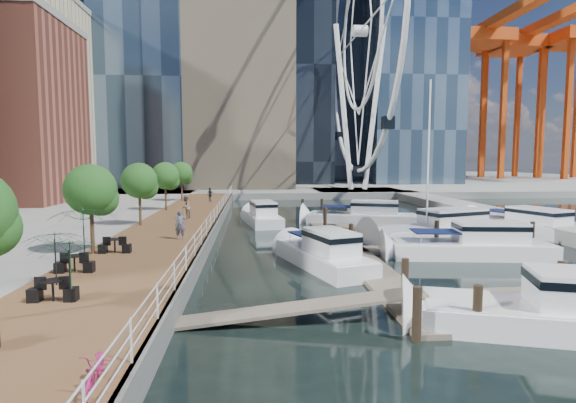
{
  "coord_description": "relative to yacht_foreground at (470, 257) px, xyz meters",
  "views": [
    {
      "loc": [
        -3.24,
        -19.52,
        5.81
      ],
      "look_at": [
        -0.77,
        10.56,
        3.0
      ],
      "focal_mm": 28.0,
      "sensor_mm": 36.0,
      "label": 1
    }
  ],
  "objects": [
    {
      "name": "boardwalk",
      "position": [
        -18.79,
        9.1,
        0.5
      ],
      "size": [
        6.0,
        60.0,
        1.0
      ],
      "primitive_type": "cube",
      "color": "brown",
      "rests_on": "ground"
    },
    {
      "name": "street_trees",
      "position": [
        -21.19,
        8.1,
        4.29
      ],
      "size": [
        2.6,
        42.6,
        4.6
      ],
      "color": "#3F2B1C",
      "rests_on": "ground"
    },
    {
      "name": "port_cranes",
      "position": [
        57.87,
        89.76,
        20.0
      ],
      "size": [
        40.0,
        52.0,
        38.0
      ],
      "color": "#D84C14",
      "rests_on": "ground"
    },
    {
      "name": "pier",
      "position": [
        4.21,
        46.1,
        0.5
      ],
      "size": [
        14.0,
        12.0,
        1.0
      ],
      "primitive_type": "cube",
      "color": "gray",
      "rests_on": "ground"
    },
    {
      "name": "floating_docks",
      "position": [
        -1.83,
        4.08,
        0.49
      ],
      "size": [
        16.0,
        34.0,
        2.6
      ],
      "color": "#6D6051",
      "rests_on": "ground"
    },
    {
      "name": "pedestrian_near",
      "position": [
        -17.34,
        1.9,
        1.88
      ],
      "size": [
        0.72,
        0.54,
        1.76
      ],
      "primitive_type": "imported",
      "rotation": [
        0.0,
        0.0,
        0.2
      ],
      "color": "#4C5466",
      "rests_on": "boardwalk"
    },
    {
      "name": "seawall",
      "position": [
        -15.79,
        9.1,
        0.5
      ],
      "size": [
        0.25,
        60.0,
        1.0
      ],
      "primitive_type": "cube",
      "color": "#595954",
      "rests_on": "ground"
    },
    {
      "name": "cafe_tables",
      "position": [
        -20.19,
        -7.9,
        1.37
      ],
      "size": [
        2.5,
        13.7,
        0.74
      ],
      "color": "black",
      "rests_on": "ground"
    },
    {
      "name": "cafe_seating",
      "position": [
        -20.22,
        -6.82,
        2.21
      ],
      "size": [
        4.91,
        8.97,
        2.7
      ],
      "color": "#103B18",
      "rests_on": "ground"
    },
    {
      "name": "pedestrian_mid",
      "position": [
        -18.37,
        11.48,
        1.98
      ],
      "size": [
        0.98,
        1.12,
        1.96
      ],
      "primitive_type": "imported",
      "rotation": [
        0.0,
        0.0,
        -1.86
      ],
      "color": "#876D5D",
      "rests_on": "boardwalk"
    },
    {
      "name": "moored_yachts",
      "position": [
        -0.56,
        6.05,
        0.0
      ],
      "size": [
        25.64,
        34.24,
        11.5
      ],
      "color": "white",
      "rests_on": "ground"
    },
    {
      "name": "ground",
      "position": [
        -9.79,
        -5.9,
        0.0
      ],
      "size": [
        520.0,
        520.0,
        0.0
      ],
      "primitive_type": "plane",
      "color": "black",
      "rests_on": "ground"
    },
    {
      "name": "breakwater",
      "position": [
        10.21,
        14.1,
        0.5
      ],
      "size": [
        4.0,
        60.0,
        1.0
      ],
      "primitive_type": "cube",
      "color": "gray",
      "rests_on": "ground"
    },
    {
      "name": "land_far",
      "position": [
        -9.79,
        96.1,
        0.5
      ],
      "size": [
        200.0,
        114.0,
        1.0
      ],
      "primitive_type": "cube",
      "color": "gray",
      "rests_on": "ground"
    },
    {
      "name": "bicycle",
      "position": [
        -16.29,
        -16.09,
        1.44
      ],
      "size": [
        0.78,
        1.73,
        0.88
      ],
      "primitive_type": "imported",
      "rotation": [
        0.0,
        0.0,
        0.12
      ],
      "color": "#981651",
      "rests_on": "boardwalk"
    },
    {
      "name": "ferris_wheel",
      "position": [
        4.21,
        46.1,
        25.92
      ],
      "size": [
        5.8,
        45.6,
        47.8
      ],
      "color": "white",
      "rests_on": "ground"
    },
    {
      "name": "railing",
      "position": [
        -15.89,
        9.1,
        1.52
      ],
      "size": [
        0.1,
        60.0,
        1.05
      ],
      "primitive_type": null,
      "color": "white",
      "rests_on": "boardwalk"
    },
    {
      "name": "yacht_foreground",
      "position": [
        0.0,
        0.0,
        0.0
      ],
      "size": [
        10.48,
        4.02,
        2.15
      ],
      "primitive_type": null,
      "rotation": [
        0.0,
        0.0,
        1.44
      ],
      "color": "white",
      "rests_on": "ground"
    },
    {
      "name": "pedestrian_far",
      "position": [
        -17.79,
        26.92,
        1.82
      ],
      "size": [
        0.97,
        0.94,
        1.63
      ],
      "primitive_type": "imported",
      "rotation": [
        0.0,
        0.0,
        2.4
      ],
      "color": "#353D43",
      "rests_on": "boardwalk"
    }
  ]
}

